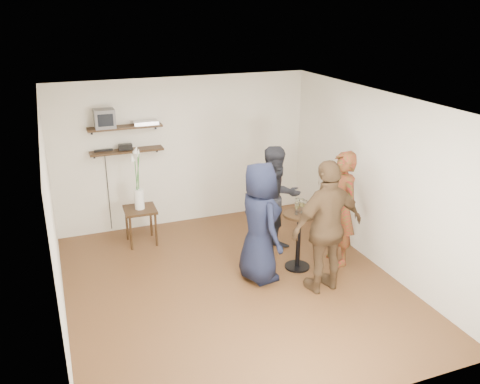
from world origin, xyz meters
The scene contains 18 objects.
room centered at (0.00, 0.00, 1.30)m, with size 4.58×5.08×2.68m.
shelf_upper centered at (-1.00, 2.38, 1.85)m, with size 1.20×0.25×0.04m, color black.
shelf_lower centered at (-1.00, 2.38, 1.45)m, with size 1.20×0.25×0.04m, color black.
crt_monitor centered at (-1.31, 2.38, 2.02)m, with size 0.32×0.30×0.30m, color #59595B.
dvd_deck centered at (-0.66, 2.38, 1.90)m, with size 0.40×0.24×0.06m, color silver.
radio centered at (-1.02, 2.38, 1.52)m, with size 0.22×0.10×0.10m, color black.
power_strip centered at (-1.37, 2.42, 1.48)m, with size 0.30×0.05×0.03m, color black.
side_table centered at (-0.94, 1.85, 0.51)m, with size 0.53×0.53×0.61m.
vase_lilies centered at (-0.94, 1.85, 0.95)m, with size 0.20×0.21×1.08m.
drinks_table centered at (1.08, 0.17, 0.57)m, with size 0.49×0.49×0.89m.
wine_glass_fl centered at (1.02, 0.14, 1.02)m, with size 0.06×0.06×0.19m.
wine_glass_fr centered at (1.15, 0.13, 1.02)m, with size 0.07×0.07×0.20m.
wine_glass_bl centered at (1.07, 0.22, 1.03)m, with size 0.07×0.07×0.21m.
wine_glass_br centered at (1.12, 0.17, 1.03)m, with size 0.07×0.07×0.21m.
person_plaid centered at (1.75, 0.12, 0.88)m, with size 0.64×0.42×1.75m, color #A2121B.
person_dark centered at (1.02, 0.83, 0.86)m, with size 0.84×0.65×1.72m, color black.
person_navy centered at (0.42, 0.10, 0.87)m, with size 0.85×0.55×1.74m, color black.
person_brown centered at (1.16, -0.49, 0.93)m, with size 1.09×0.46×1.87m, color #4A3420.
Camera 1 is at (-2.15, -5.85, 3.75)m, focal length 38.00 mm.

